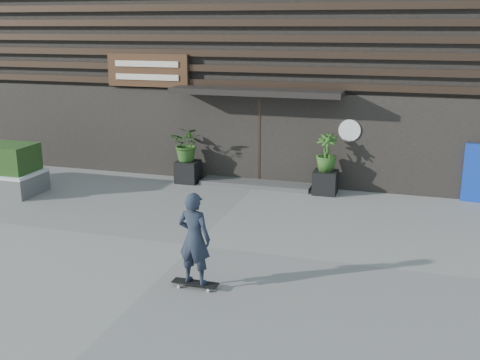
% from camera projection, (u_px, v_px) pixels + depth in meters
% --- Properties ---
extents(ground, '(80.00, 80.00, 0.00)m').
position_uv_depth(ground, '(194.00, 245.00, 11.39)').
color(ground, gray).
rests_on(ground, ground).
extents(entrance_step, '(3.00, 0.80, 0.12)m').
position_uv_depth(entrance_step, '(256.00, 184.00, 15.62)').
color(entrance_step, '#464644').
rests_on(entrance_step, ground).
extents(planter_pot_left, '(0.60, 0.60, 0.60)m').
position_uv_depth(planter_pot_left, '(188.00, 172.00, 15.92)').
color(planter_pot_left, black).
rests_on(planter_pot_left, ground).
extents(bamboo_left, '(0.86, 0.75, 0.96)m').
position_uv_depth(bamboo_left, '(187.00, 144.00, 15.71)').
color(bamboo_left, '#2D591E').
rests_on(bamboo_left, planter_pot_left).
extents(planter_pot_right, '(0.60, 0.60, 0.60)m').
position_uv_depth(planter_pot_right, '(325.00, 182.00, 14.84)').
color(planter_pot_right, black).
rests_on(planter_pot_right, ground).
extents(bamboo_right, '(0.54, 0.54, 0.96)m').
position_uv_depth(bamboo_right, '(326.00, 153.00, 14.63)').
color(bamboo_right, '#2D591E').
rests_on(bamboo_right, planter_pot_right).
extents(building, '(18.00, 11.00, 8.00)m').
position_uv_depth(building, '(299.00, 32.00, 19.55)').
color(building, black).
rests_on(building, ground).
extents(skateboarder, '(0.78, 0.44, 1.64)m').
position_uv_depth(skateboarder, '(194.00, 239.00, 9.35)').
color(skateboarder, black).
rests_on(skateboarder, ground).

